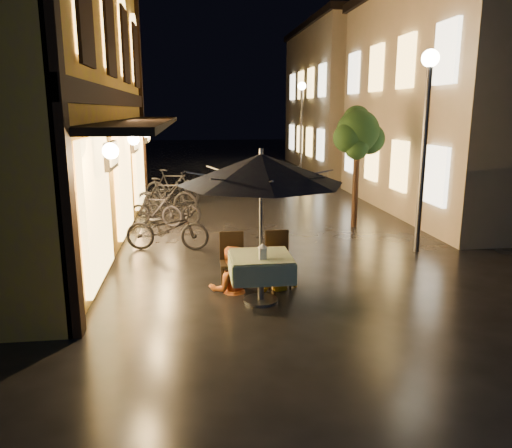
{
  "coord_description": "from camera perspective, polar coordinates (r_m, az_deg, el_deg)",
  "views": [
    {
      "loc": [
        -1.83,
        -8.0,
        3.03
      ],
      "look_at": [
        -0.79,
        0.14,
        1.15
      ],
      "focal_mm": 35.0,
      "sensor_mm": 36.0,
      "label": 1
    }
  ],
  "objects": [
    {
      "name": "bicycle_4",
      "position": [
        15.65,
        -9.65,
        3.28
      ],
      "size": [
        1.88,
        1.21,
        0.93
      ],
      "primitive_type": "imported",
      "rotation": [
        0.0,
        0.0,
        1.93
      ],
      "color": "black",
      "rests_on": "ground"
    },
    {
      "name": "patio_umbrella",
      "position": [
        7.66,
        0.57,
        6.3
      ],
      "size": [
        2.6,
        2.6,
        2.46
      ],
      "color": "#59595E",
      "rests_on": "ground"
    },
    {
      "name": "bicycle_0",
      "position": [
        11.15,
        -10.1,
        -0.51
      ],
      "size": [
        1.91,
        0.91,
        0.96
      ],
      "primitive_type": "imported",
      "rotation": [
        0.0,
        0.0,
        1.42
      ],
      "color": "black",
      "rests_on": "ground"
    },
    {
      "name": "west_building",
      "position": [
        12.63,
        -26.17,
        14.72
      ],
      "size": [
        5.9,
        11.4,
        7.4
      ],
      "color": "gold",
      "rests_on": "ground"
    },
    {
      "name": "streetlamp_near",
      "position": [
        11.1,
        18.88,
        11.64
      ],
      "size": [
        0.36,
        0.36,
        4.23
      ],
      "color": "#59595E",
      "rests_on": "ground"
    },
    {
      "name": "bicycle_1",
      "position": [
        13.48,
        -11.41,
        1.61
      ],
      "size": [
        1.56,
        0.89,
        0.9
      ],
      "primitive_type": "imported",
      "rotation": [
        0.0,
        0.0,
        1.24
      ],
      "color": "black",
      "rests_on": "ground"
    },
    {
      "name": "person_yellow",
      "position": [
        8.55,
        2.6,
        -3.03
      ],
      "size": [
        0.99,
        0.73,
        1.37
      ],
      "primitive_type": "imported",
      "rotation": [
        0.0,
        0.0,
        3.42
      ],
      "color": "orange",
      "rests_on": "ground"
    },
    {
      "name": "cafe_chair_left",
      "position": [
        8.67,
        -2.74,
        -3.82
      ],
      "size": [
        0.42,
        0.42,
        0.97
      ],
      "color": "black",
      "rests_on": "ground"
    },
    {
      "name": "east_building_near",
      "position": [
        17.24,
        26.13,
        12.88
      ],
      "size": [
        7.3,
        9.3,
        6.8
      ],
      "color": "#B4A18D",
      "rests_on": "ground"
    },
    {
      "name": "bicycle_2",
      "position": [
        13.68,
        -9.52,
        1.72
      ],
      "size": [
        1.7,
        1.08,
        0.84
      ],
      "primitive_type": "imported",
      "rotation": [
        0.0,
        0.0,
        1.22
      ],
      "color": "black",
      "rests_on": "ground"
    },
    {
      "name": "cafe_chair_right",
      "position": [
        8.76,
        2.49,
        -3.63
      ],
      "size": [
        0.42,
        0.42,
        0.97
      ],
      "color": "black",
      "rests_on": "ground"
    },
    {
      "name": "cafe_table",
      "position": [
        7.99,
        0.55,
        -4.89
      ],
      "size": [
        0.99,
        0.99,
        0.78
      ],
      "color": "#59595E",
      "rests_on": "ground"
    },
    {
      "name": "bicycle_5",
      "position": [
        16.85,
        -9.55,
        4.28
      ],
      "size": [
        1.93,
        0.94,
        1.12
      ],
      "primitive_type": "imported",
      "rotation": [
        0.0,
        0.0,
        1.34
      ],
      "color": "black",
      "rests_on": "ground"
    },
    {
      "name": "bicycle_3",
      "position": [
        14.77,
        -10.24,
        3.05
      ],
      "size": [
        1.93,
        0.92,
        1.12
      ],
      "primitive_type": "imported",
      "rotation": [
        0.0,
        0.0,
        1.35
      ],
      "color": "black",
      "rests_on": "ground"
    },
    {
      "name": "east_building_far",
      "position": [
        27.62,
        12.8,
        13.89
      ],
      "size": [
        7.3,
        10.3,
        7.3
      ],
      "color": "#B4A18D",
      "rests_on": "ground"
    },
    {
      "name": "street_tree",
      "position": [
        13.22,
        11.6,
        10.0
      ],
      "size": [
        1.43,
        1.2,
        3.15
      ],
      "color": "black",
      "rests_on": "ground"
    },
    {
      "name": "ground",
      "position": [
        8.75,
        5.27,
        -7.43
      ],
      "size": [
        90.0,
        90.0,
        0.0
      ],
      "primitive_type": "plane",
      "color": "black",
      "rests_on": "ground"
    },
    {
      "name": "person_orange",
      "position": [
        8.42,
        -2.97,
        -2.67
      ],
      "size": [
        0.79,
        0.64,
        1.54
      ],
      "primitive_type": "imported",
      "rotation": [
        0.0,
        0.0,
        3.22
      ],
      "color": "#D26527",
      "rests_on": "ground"
    },
    {
      "name": "streetlamp_far",
      "position": [
        22.52,
        5.2,
        12.55
      ],
      "size": [
        0.36,
        0.36,
        4.23
      ],
      "color": "#59595E",
      "rests_on": "ground"
    },
    {
      "name": "table_lantern",
      "position": [
        7.69,
        0.78,
        -3.04
      ],
      "size": [
        0.16,
        0.16,
        0.25
      ],
      "color": "white",
      "rests_on": "cafe_table"
    }
  ]
}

